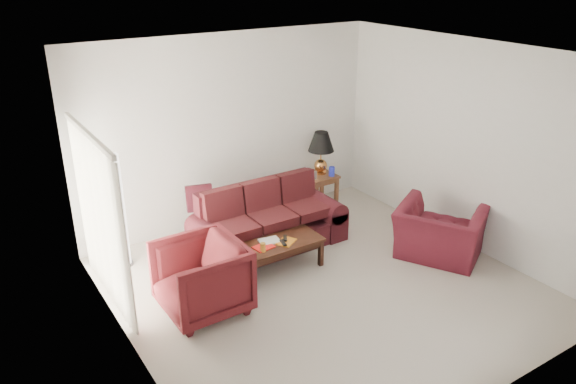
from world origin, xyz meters
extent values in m
plane|color=beige|center=(0.00, 0.00, 0.00)|extent=(5.00, 5.00, 0.00)
cube|color=silver|center=(-2.42, 1.30, 1.08)|extent=(0.10, 2.00, 2.16)
cube|color=black|center=(-0.78, 2.06, 0.71)|extent=(0.43, 0.29, 0.40)
cube|color=white|center=(1.26, 2.04, 0.64)|extent=(0.14, 0.08, 0.14)
cylinder|color=#1D27BD|center=(1.62, 1.99, 0.65)|extent=(0.11, 0.11, 0.16)
cube|color=#B8B8BD|center=(1.33, 2.36, 0.65)|extent=(0.17, 0.19, 0.05)
imported|color=#471014|center=(-1.55, 0.38, 0.45)|extent=(1.00, 0.97, 0.90)
imported|color=#440F19|center=(1.87, -0.24, 0.38)|extent=(1.46, 1.51, 0.76)
cube|color=red|center=(-0.51, 0.67, 0.43)|extent=(0.29, 0.23, 0.01)
cube|color=silver|center=(-0.35, 0.78, 0.43)|extent=(0.31, 0.25, 0.02)
cube|color=orange|center=(-0.17, 0.63, 0.43)|extent=(0.33, 0.31, 0.02)
cube|color=black|center=(-0.24, 0.60, 0.45)|extent=(0.09, 0.18, 0.02)
cube|color=black|center=(-0.15, 0.70, 0.45)|extent=(0.13, 0.17, 0.02)
cylinder|color=gold|center=(-0.57, 0.58, 0.49)|extent=(0.09, 0.09, 0.12)
camera|label=1|loc=(-3.82, -5.04, 4.02)|focal=35.00mm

